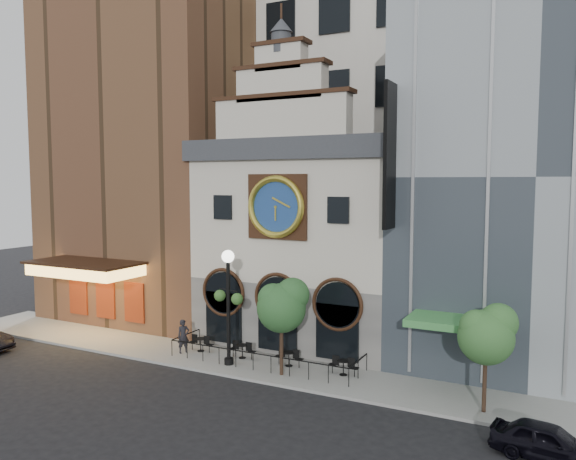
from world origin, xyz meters
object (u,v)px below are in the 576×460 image
(bistro_1, at_px, (242,350))
(lamppost, at_px, (228,294))
(tree_right, at_px, (487,333))
(pedestrian, at_px, (183,336))
(tree_left, at_px, (283,304))
(car_right, at_px, (548,442))
(bistro_3, at_px, (343,366))
(bistro_2, at_px, (289,358))
(bistro_0, at_px, (201,343))

(bistro_1, distance_m, lamppost, 3.57)
(lamppost, height_order, tree_right, lamppost)
(bistro_1, bearing_deg, pedestrian, -168.82)
(tree_left, bearing_deg, car_right, -14.45)
(bistro_3, xyz_separation_m, tree_left, (-2.78, -1.34, 3.19))
(bistro_2, relative_size, bistro_3, 1.00)
(bistro_0, bearing_deg, car_right, -13.83)
(pedestrian, relative_size, tree_right, 0.41)
(lamppost, bearing_deg, bistro_2, 36.02)
(bistro_3, distance_m, tree_left, 4.44)
(bistro_0, xyz_separation_m, tree_left, (6.04, -1.34, 3.19))
(bistro_0, xyz_separation_m, tree_right, (15.86, -1.48, 2.97))
(bistro_2, relative_size, tree_left, 0.32)
(bistro_1, distance_m, pedestrian, 3.62)
(bistro_0, xyz_separation_m, bistro_2, (5.72, -0.02, 0.00))
(car_right, relative_size, tree_right, 0.84)
(bistro_2, height_order, tree_right, tree_right)
(bistro_0, height_order, bistro_1, same)
(bistro_0, relative_size, bistro_2, 1.00)
(bistro_3, distance_m, lamppost, 7.07)
(lamppost, bearing_deg, pedestrian, -174.44)
(pedestrian, height_order, tree_left, tree_left)
(pedestrian, distance_m, lamppost, 4.49)
(bistro_2, xyz_separation_m, lamppost, (-3.00, -1.20, 3.36))
(bistro_3, height_order, pedestrian, pedestrian)
(bistro_0, height_order, tree_right, tree_right)
(lamppost, relative_size, tree_left, 1.24)
(pedestrian, relative_size, tree_left, 0.39)
(car_right, bearing_deg, tree_left, 83.20)
(bistro_2, relative_size, lamppost, 0.26)
(tree_right, bearing_deg, bistro_3, 168.13)
(bistro_3, relative_size, pedestrian, 0.82)
(bistro_0, relative_size, tree_left, 0.32)
(bistro_3, height_order, lamppost, lamppost)
(bistro_2, distance_m, lamppost, 4.66)
(car_right, bearing_deg, lamppost, 85.71)
(bistro_2, distance_m, car_right, 13.46)
(car_right, relative_size, pedestrian, 2.03)
(bistro_0, bearing_deg, pedestrian, -135.64)
(pedestrian, xyz_separation_m, lamppost, (3.42, -0.53, 2.86))
(bistro_1, relative_size, car_right, 0.40)
(pedestrian, height_order, lamppost, lamppost)
(bistro_0, xyz_separation_m, lamppost, (2.72, -1.21, 3.36))
(lamppost, distance_m, tree_left, 3.33)
(bistro_3, distance_m, tree_right, 7.78)
(bistro_0, bearing_deg, tree_right, -5.34)
(bistro_3, bearing_deg, lamppost, -168.80)
(car_right, relative_size, tree_left, 0.79)
(lamppost, bearing_deg, tree_left, 12.05)
(bistro_0, height_order, tree_left, tree_left)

